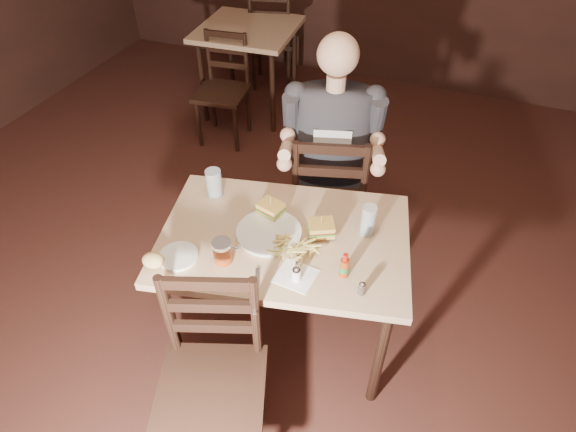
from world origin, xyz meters
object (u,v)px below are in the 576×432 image
(diner, at_px, (333,127))
(hot_sauce, at_px, (345,265))
(bg_chair_near, at_px, (222,92))
(bg_chair_far, at_px, (273,39))
(glass_right, at_px, (368,220))
(side_plate, at_px, (179,257))
(main_table, at_px, (284,249))
(chair_near, at_px, (211,393))
(bg_table, at_px, (248,37))
(dinner_plate, at_px, (269,233))
(chair_far, at_px, (328,194))
(glass_left, at_px, (214,183))
(syrup_dispenser, at_px, (222,251))

(diner, xyz_separation_m, hot_sauce, (0.30, -0.78, -0.14))
(bg_chair_near, relative_size, hot_sauce, 6.85)
(bg_chair_far, distance_m, glass_right, 3.08)
(diner, relative_size, side_plate, 5.71)
(main_table, bearing_deg, chair_near, -95.16)
(bg_chair_near, bearing_deg, diner, -46.33)
(bg_chair_far, height_order, side_plate, bg_chair_far)
(bg_table, relative_size, dinner_plate, 2.94)
(bg_chair_near, bearing_deg, hot_sauce, -56.17)
(side_plate, bearing_deg, bg_chair_near, 112.74)
(main_table, distance_m, chair_far, 0.73)
(bg_chair_near, xyz_separation_m, dinner_plate, (1.14, -1.70, 0.35))
(chair_near, bearing_deg, diner, 67.13)
(bg_chair_far, bearing_deg, chair_near, 94.57)
(hot_sauce, relative_size, side_plate, 0.76)
(hot_sauce, bearing_deg, diner, 110.87)
(bg_chair_near, xyz_separation_m, glass_left, (0.78, -1.53, 0.41))
(bg_table, distance_m, bg_chair_near, 0.60)
(glass_left, bearing_deg, bg_table, 110.45)
(hot_sauce, bearing_deg, glass_left, 159.13)
(chair_far, distance_m, diner, 0.49)
(syrup_dispenser, bearing_deg, dinner_plate, 48.99)
(chair_far, relative_size, diner, 1.02)
(bg_table, relative_size, chair_near, 0.90)
(main_table, relative_size, chair_near, 1.33)
(bg_chair_near, height_order, syrup_dispenser, syrup_dispenser)
(bg_table, xyz_separation_m, side_plate, (0.83, -2.53, 0.10))
(chair_near, bearing_deg, bg_chair_near, 96.58)
(bg_table, xyz_separation_m, bg_chair_far, (0.00, 0.55, -0.22))
(glass_right, bearing_deg, chair_far, 121.91)
(dinner_plate, distance_m, glass_left, 0.40)
(glass_left, bearing_deg, diner, 47.88)
(bg_chair_near, distance_m, hot_sauce, 2.40)
(dinner_plate, height_order, glass_right, glass_right)
(main_table, xyz_separation_m, bg_table, (-1.20, 2.24, -0.00))
(chair_near, relative_size, glass_right, 6.22)
(glass_right, distance_m, hot_sauce, 0.29)
(diner, distance_m, glass_right, 0.61)
(bg_table, height_order, hot_sauce, hot_sauce)
(bg_chair_near, height_order, glass_right, glass_right)
(syrup_dispenser, bearing_deg, main_table, 38.99)
(bg_table, height_order, chair_near, chair_near)
(main_table, xyz_separation_m, syrup_dispenser, (-0.19, -0.23, 0.14))
(bg_chair_far, xyz_separation_m, dinner_plate, (1.14, -2.80, 0.31))
(chair_near, height_order, hot_sauce, chair_near)
(main_table, xyz_separation_m, dinner_plate, (-0.07, -0.02, 0.10))
(diner, relative_size, hot_sauce, 7.51)
(bg_table, bearing_deg, dinner_plate, -63.20)
(diner, bearing_deg, bg_chair_near, 124.07)
(bg_chair_far, relative_size, dinner_plate, 3.19)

